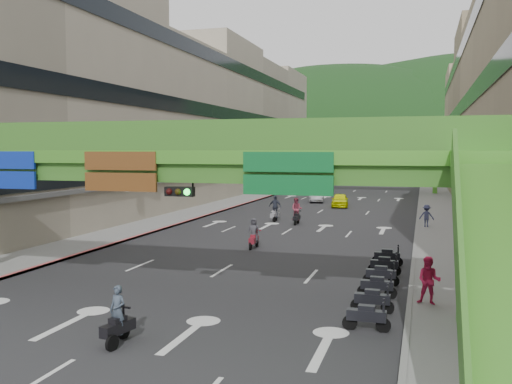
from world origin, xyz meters
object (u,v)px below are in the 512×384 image
object	(u,v)px
car_silver	(317,196)
overpass_near	(185,172)
scooter_rider_mid	(297,211)
car_yellow	(340,200)
pedestrian_red	(429,284)
scooter_rider_near	(118,318)

from	to	relation	value
car_silver	overpass_near	bearing A→B (deg)	-94.23
scooter_rider_mid	car_yellow	bearing A→B (deg)	84.70
car_yellow	pedestrian_red	xyz separation A→B (m)	(8.59, -36.81, 0.20)
scooter_rider_near	car_silver	xyz separation A→B (m)	(-2.67, 48.71, -0.13)
scooter_rider_near	scooter_rider_mid	xyz separation A→B (m)	(-0.73, 29.06, 0.27)
overpass_near	car_yellow	distance (m)	39.69
scooter_rider_near	car_yellow	size ratio (longest dim) A/B	0.45
scooter_rider_near	car_silver	size ratio (longest dim) A/B	0.43
overpass_near	scooter_rider_mid	xyz separation A→B (m)	(-1.09, 24.68, -4.09)
overpass_near	scooter_rider_mid	distance (m)	25.04
scooter_rider_mid	car_silver	xyz separation A→B (m)	(-1.94, 19.65, -0.40)
car_yellow	scooter_rider_mid	bearing A→B (deg)	-101.68
overpass_near	scooter_rider_near	xyz separation A→B (m)	(-0.36, -4.38, -4.36)
overpass_near	scooter_rider_near	bearing A→B (deg)	-94.75
scooter_rider_near	scooter_rider_mid	bearing A→B (deg)	91.44
scooter_rider_mid	car_yellow	xyz separation A→B (m)	(1.37, 14.75, -0.41)
scooter_rider_near	pedestrian_red	distance (m)	11.58
car_silver	pedestrian_red	xyz separation A→B (m)	(11.90, -41.71, 0.19)
overpass_near	car_yellow	size ratio (longest dim) A/B	6.70
overpass_near	pedestrian_red	world-z (taller)	overpass_near
car_yellow	pedestrian_red	bearing A→B (deg)	-83.24
car_yellow	pedestrian_red	world-z (taller)	pedestrian_red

